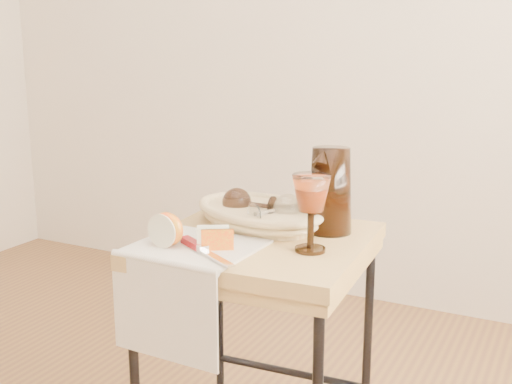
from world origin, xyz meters
The scene contains 10 objects.
side_table centered at (0.34, 0.49, 0.33)m, with size 0.52×0.52×0.66m, color olive, non-canonical shape.
tea_towel centered at (0.25, 0.34, 0.66)m, with size 0.28×0.25×0.01m, color silver.
bread_basket centered at (0.29, 0.58, 0.69)m, with size 0.35×0.24×0.05m, color tan, non-canonical shape.
goblet_lying_a centered at (0.26, 0.59, 0.71)m, with size 0.13×0.08×0.08m, color #3D281C, non-canonical shape.
goblet_lying_b centered at (0.35, 0.56, 0.71)m, with size 0.13×0.08×0.08m, color white, non-canonical shape.
pitcher centered at (0.48, 0.61, 0.77)m, with size 0.15×0.23×0.26m, color black, non-canonical shape.
wine_goblet centered at (0.50, 0.44, 0.75)m, with size 0.09×0.09×0.18m, color white, non-canonical shape.
apple_half centered at (0.19, 0.31, 0.71)m, with size 0.09×0.05×0.08m, color #D40000.
apple_wedge centered at (0.29, 0.35, 0.69)m, with size 0.07×0.04×0.05m, color beige.
table_knife centered at (0.29, 0.30, 0.68)m, with size 0.22×0.02×0.02m, color silver, non-canonical shape.
Camera 1 is at (1.03, -0.88, 1.13)m, focal length 45.22 mm.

